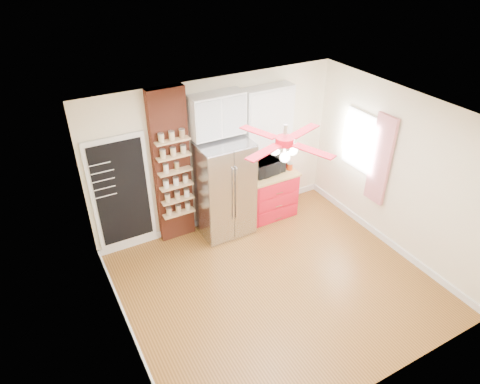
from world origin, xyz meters
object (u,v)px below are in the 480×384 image
red_cabinet (270,194)px  toaster_oven (265,168)px  pantry_jar_oats (166,169)px  coffee_maker (279,164)px  ceiling_fan (285,142)px  canister_left (290,166)px  fridge (224,189)px

red_cabinet → toaster_oven: size_ratio=1.96×
pantry_jar_oats → coffee_maker: bearing=-2.5°
red_cabinet → toaster_oven: (-0.12, 0.01, 0.58)m
ceiling_fan → canister_left: 2.53m
ceiling_fan → canister_left: (1.29, 1.61, -1.46)m
fridge → toaster_oven: 0.87m
coffee_maker → pantry_jar_oats: size_ratio=1.76×
red_cabinet → canister_left: size_ratio=7.62×
fridge → toaster_oven: fridge is taller
red_cabinet → pantry_jar_oats: 2.16m
red_cabinet → pantry_jar_oats: bearing=177.0°
red_cabinet → canister_left: (0.37, -0.07, 0.51)m
ceiling_fan → coffee_maker: (1.11, 1.69, -1.40)m
fridge → red_cabinet: (0.97, 0.05, -0.42)m
red_cabinet → ceiling_fan: (-0.92, -1.68, 1.97)m
red_cabinet → toaster_oven: bearing=177.0°
red_cabinet → coffee_maker: coffee_maker is taller
red_cabinet → pantry_jar_oats: (-1.91, 0.10, 0.99)m
fridge → coffee_maker: (1.16, 0.06, 0.15)m
canister_left → toaster_oven: bearing=171.5°
fridge → canister_left: 1.34m
red_cabinet → toaster_oven: toaster_oven is taller
red_cabinet → canister_left: 0.63m
ceiling_fan → pantry_jar_oats: (-0.99, 1.78, -0.98)m
fridge → coffee_maker: bearing=2.9°
toaster_oven → canister_left: 0.50m
toaster_oven → coffee_maker: bearing=-6.0°
fridge → canister_left: fridge is taller
fridge → pantry_jar_oats: bearing=170.9°
fridge → toaster_oven: bearing=3.8°
toaster_oven → pantry_jar_oats: pantry_jar_oats is taller
fridge → ceiling_fan: 2.25m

